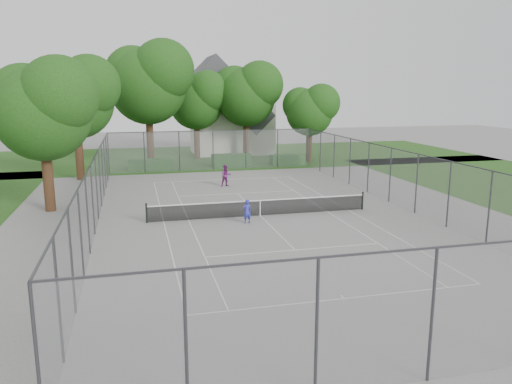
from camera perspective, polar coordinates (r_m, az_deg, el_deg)
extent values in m
plane|color=slate|center=(28.74, 0.48, -2.74)|extent=(120.00, 120.00, 0.00)
cube|color=#1F4513|center=(53.88, -6.39, 4.03)|extent=(60.00, 20.00, 0.00)
cube|color=silver|center=(18.07, 10.05, -11.89)|extent=(10.97, 0.06, 0.01)
cube|color=silver|center=(40.10, -3.73, 1.41)|extent=(10.97, 0.06, 0.01)
cube|color=silver|center=(27.93, -10.51, -3.36)|extent=(0.06, 23.77, 0.01)
cube|color=silver|center=(30.52, 10.51, -2.06)|extent=(0.06, 23.77, 0.01)
cube|color=silver|center=(28.04, -7.71, -3.21)|extent=(0.06, 23.77, 0.01)
cube|color=silver|center=(29.99, 8.12, -2.23)|extent=(0.06, 23.77, 0.01)
cube|color=silver|center=(22.84, 4.48, -6.63)|extent=(8.23, 0.06, 0.01)
cube|color=silver|center=(34.81, -2.13, -0.16)|extent=(8.23, 0.06, 0.01)
cube|color=silver|center=(28.74, 0.48, -2.73)|extent=(0.06, 12.80, 0.01)
cube|color=silver|center=(18.19, 9.86, -11.72)|extent=(0.06, 0.30, 0.01)
cube|color=silver|center=(39.95, -3.69, 1.38)|extent=(0.06, 0.30, 0.01)
cylinder|color=black|center=(27.77, -12.40, -2.37)|extent=(0.10, 0.10, 1.10)
cylinder|color=black|center=(30.78, 12.08, -0.97)|extent=(0.10, 0.10, 1.10)
cube|color=black|center=(28.63, 0.48, -1.87)|extent=(12.67, 0.01, 0.86)
cube|color=white|center=(28.53, 0.48, -0.97)|extent=(12.77, 0.03, 0.06)
cube|color=white|center=(28.63, 0.48, -1.89)|extent=(0.05, 0.02, 0.88)
cylinder|color=#38383D|center=(11.55, -23.71, -17.50)|extent=(0.08, 0.08, 3.50)
cylinder|color=#38383D|center=(44.34, -16.51, 4.23)|extent=(0.08, 0.08, 3.50)
cylinder|color=#38383D|center=(47.06, 6.01, 5.06)|extent=(0.08, 0.08, 3.50)
cube|color=slate|center=(13.28, 19.47, -13.19)|extent=(18.00, 0.02, 3.50)
cube|color=slate|center=(44.82, -4.92, 4.75)|extent=(18.00, 0.02, 3.50)
cube|color=slate|center=(27.58, -17.95, -0.21)|extent=(0.02, 34.00, 3.50)
cube|color=slate|center=(31.76, 16.42, 1.41)|extent=(0.02, 34.00, 3.50)
cube|color=#38383D|center=(12.66, 20.01, -5.97)|extent=(18.00, 0.05, 0.05)
cube|color=#38383D|center=(44.65, -4.96, 6.98)|extent=(18.00, 0.05, 0.05)
cube|color=#38383D|center=(27.29, -18.18, 3.39)|extent=(0.05, 34.00, 0.05)
cube|color=#38383D|center=(31.51, 16.61, 4.54)|extent=(0.05, 34.00, 0.05)
cylinder|color=#382114|center=(48.06, -12.01, 5.87)|extent=(0.66, 0.66, 4.93)
sphere|color=#163E10|center=(47.83, -12.27, 11.74)|extent=(7.02, 7.02, 7.02)
sphere|color=#163E10|center=(46.87, -10.54, 13.53)|extent=(5.61, 5.61, 5.61)
sphere|color=#163E10|center=(48.70, -13.84, 12.91)|extent=(5.26, 5.26, 5.26)
cylinder|color=#382114|center=(52.37, -6.77, 5.90)|extent=(0.61, 0.61, 3.82)
sphere|color=#163E10|center=(52.12, -6.87, 10.08)|extent=(5.44, 5.44, 5.44)
sphere|color=#163E10|center=(51.44, -5.56, 11.29)|extent=(4.35, 4.35, 4.35)
sphere|color=#163E10|center=(52.67, -8.03, 10.95)|extent=(4.08, 4.08, 4.08)
cylinder|color=#382114|center=(52.11, -1.13, 6.17)|extent=(0.63, 0.63, 4.23)
sphere|color=#163E10|center=(51.87, -1.15, 10.81)|extent=(6.01, 6.01, 6.01)
sphere|color=#163E10|center=(51.27, 0.41, 12.15)|extent=(4.81, 4.81, 4.81)
sphere|color=#163E10|center=(52.38, -2.49, 11.80)|extent=(4.51, 4.51, 4.51)
cylinder|color=#382114|center=(50.21, 6.07, 5.34)|extent=(0.58, 0.58, 3.26)
sphere|color=#163E10|center=(49.95, 6.15, 9.05)|extent=(4.63, 4.63, 4.63)
sphere|color=#163E10|center=(49.59, 7.47, 10.07)|extent=(3.71, 3.71, 3.71)
sphere|color=#163E10|center=(50.20, 5.05, 9.88)|extent=(3.47, 3.47, 3.47)
cylinder|color=#382114|center=(42.27, -19.55, 4.14)|extent=(0.62, 0.62, 4.15)
sphere|color=#163E10|center=(41.97, -19.94, 9.75)|extent=(5.91, 5.91, 5.91)
sphere|color=#163E10|center=(40.98, -18.51, 11.47)|extent=(4.73, 4.73, 4.73)
sphere|color=#163E10|center=(42.81, -21.32, 10.87)|extent=(4.43, 4.43, 4.43)
cylinder|color=#382114|center=(31.98, -22.65, 1.37)|extent=(0.61, 0.61, 3.85)
sphere|color=#163E10|center=(31.58, -23.21, 8.24)|extent=(5.48, 5.48, 5.48)
sphere|color=#163E10|center=(30.58, -21.56, 10.34)|extent=(4.38, 4.38, 4.38)
sphere|color=#163E10|center=(32.39, -24.83, 9.63)|extent=(4.11, 4.11, 4.11)
cube|color=#1C4917|center=(45.91, -12.02, 3.11)|extent=(3.87, 1.16, 0.97)
cube|color=#1C4917|center=(46.99, -2.83, 3.66)|extent=(3.68, 1.05, 1.16)
cube|color=#1C4917|center=(48.20, 3.61, 3.74)|extent=(3.22, 1.18, 0.97)
cube|color=beige|center=(56.70, -2.85, 7.74)|extent=(8.60, 6.45, 6.45)
cube|color=#434246|center=(56.56, -2.88, 11.00)|extent=(8.51, 6.66, 8.51)
imported|color=#2F33B0|center=(27.06, -1.04, -2.22)|extent=(0.53, 0.39, 1.31)
imported|color=#702569|center=(37.29, -3.45, 1.89)|extent=(0.87, 0.72, 1.63)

